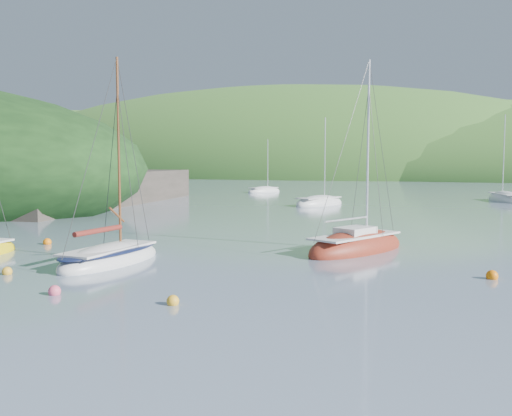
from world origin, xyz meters
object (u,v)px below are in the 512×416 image
at_px(daysailer_white, 110,258).
at_px(distant_sloop_b, 505,200).
at_px(distant_sloop_a, 319,204).
at_px(distant_sloop_c, 264,191).
at_px(sloop_red, 357,248).

xyz_separation_m(daysailer_white, distant_sloop_b, (17.24, 50.86, -0.04)).
bearing_deg(daysailer_white, distant_sloop_a, 91.25).
bearing_deg(distant_sloop_c, daysailer_white, -49.71).
relative_size(sloop_red, distant_sloop_a, 1.08).
bearing_deg(sloop_red, distant_sloop_a, 132.57).
xyz_separation_m(sloop_red, distant_sloop_c, (-25.35, 48.94, -0.05)).
relative_size(distant_sloop_a, distant_sloop_b, 0.92).
distance_m(daysailer_white, distant_sloop_a, 36.51).
xyz_separation_m(distant_sloop_a, distant_sloop_c, (-14.65, 20.25, -0.02)).
relative_size(daysailer_white, sloop_red, 0.94).
distance_m(daysailer_white, sloop_red, 12.51).
relative_size(sloop_red, distant_sloop_b, 0.99).
bearing_deg(distant_sloop_a, distant_sloop_c, 147.77).
bearing_deg(distant_sloop_b, daysailer_white, -128.68).
relative_size(daysailer_white, distant_sloop_a, 1.02).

